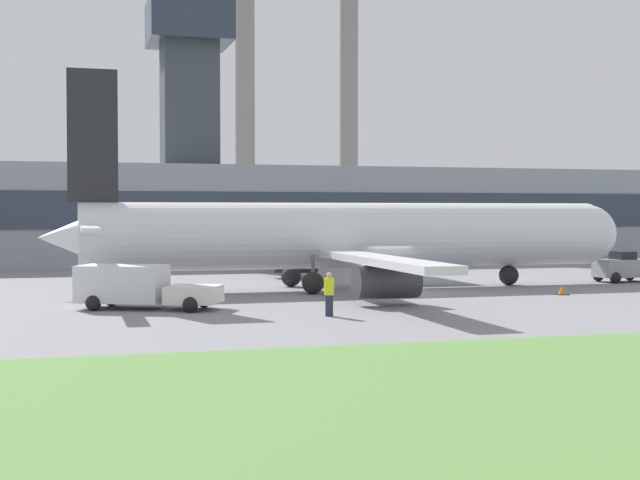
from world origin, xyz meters
name	(u,v)px	position (x,y,z in m)	size (l,w,h in m)	color
ground_plane	(396,292)	(0.00, 0.00, 0.00)	(400.00, 400.00, 0.00)	gray
terminal_building	(266,209)	(-0.44, 31.79, 4.67)	(88.92, 12.23, 22.56)	#8C939E
smokestack_left	(245,61)	(3.56, 62.59, 22.84)	(2.81, 2.81, 45.45)	gray
smokestack_right	(349,92)	(15.38, 57.68, 18.89)	(2.63, 2.63, 37.56)	gray
airplane	(345,237)	(-2.10, 2.67, 2.99)	(34.05, 33.23, 11.89)	silver
pushback_tug	(623,268)	(16.22, 2.92, 0.86)	(3.51, 2.53, 1.92)	gray
fuel_truck	(138,287)	(-14.19, -4.65, 1.01)	(6.73, 4.63, 1.99)	white
ground_crew_person	(329,294)	(-6.63, -9.66, 0.95)	(0.56, 0.56, 1.87)	#23283D
traffic_cone_near_nose	(562,290)	(7.99, -3.69, 0.23)	(0.60, 0.60, 0.51)	black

